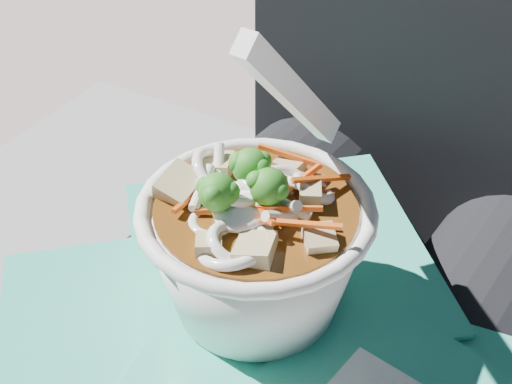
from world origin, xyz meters
The scene contains 3 objects.
person_body centered at (0.00, 0.09, 0.53)m, with size 0.34×0.94×0.98m.
plastic_bag centered at (0.02, -0.02, 0.59)m, with size 0.35×0.39×0.01m.
udon_bowl centered at (-0.01, 0.01, 0.64)m, with size 0.14×0.15×0.18m.
Camera 1 is at (0.16, -0.24, 0.92)m, focal length 50.00 mm.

